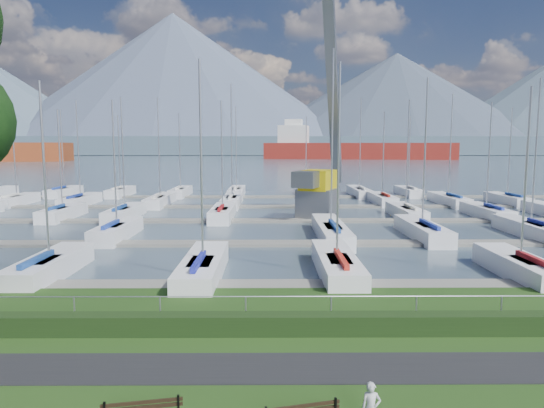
{
  "coord_description": "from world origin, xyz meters",
  "views": [
    {
      "loc": [
        -0.18,
        -16.42,
        6.47
      ],
      "look_at": [
        0.0,
        12.0,
        3.0
      ],
      "focal_mm": 32.0,
      "sensor_mm": 36.0,
      "label": 1
    }
  ],
  "objects": [
    {
      "name": "path",
      "position": [
        0.0,
        -3.0,
        0.01
      ],
      "size": [
        160.0,
        2.0,
        0.04
      ],
      "primitive_type": "cube",
      "color": "black",
      "rests_on": "grass"
    },
    {
      "name": "water",
      "position": [
        0.0,
        260.0,
        -0.4
      ],
      "size": [
        800.0,
        540.0,
        0.2
      ],
      "primitive_type": "cube",
      "color": "#40505D"
    },
    {
      "name": "hedge",
      "position": [
        0.0,
        -0.4,
        0.35
      ],
      "size": [
        80.0,
        0.7,
        0.7
      ],
      "primitive_type": "cube",
      "color": "black",
      "rests_on": "grass"
    },
    {
      "name": "fence",
      "position": [
        0.0,
        0.0,
        1.2
      ],
      "size": [
        80.0,
        0.04,
        0.04
      ],
      "primitive_type": "cylinder",
      "rotation": [
        0.0,
        1.57,
        0.0
      ],
      "color": "gray",
      "rests_on": "grass"
    },
    {
      "name": "foothill",
      "position": [
        0.0,
        330.0,
        6.0
      ],
      "size": [
        900.0,
        80.0,
        12.0
      ],
      "primitive_type": "cube",
      "color": "#495B6B",
      "rests_on": "water"
    },
    {
      "name": "mountains",
      "position": [
        7.35,
        404.62,
        46.68
      ],
      "size": [
        1190.0,
        360.0,
        115.0
      ],
      "color": "#48576A",
      "rests_on": "water"
    },
    {
      "name": "docks",
      "position": [
        0.0,
        26.0,
        -0.22
      ],
      "size": [
        90.0,
        41.6,
        0.25
      ],
      "color": "slate",
      "rests_on": "water"
    },
    {
      "name": "person",
      "position": [
        2.17,
        -5.96,
        0.61
      ],
      "size": [
        0.47,
        0.33,
        1.21
      ],
      "primitive_type": "imported",
      "rotation": [
        0.0,
        0.0,
        -0.1
      ],
      "color": "#B3B4BA",
      "rests_on": "grass"
    },
    {
      "name": "crane",
      "position": [
        4.72,
        28.8,
        5.33
      ],
      "size": [
        6.28,
        13.47,
        22.35
      ],
      "rotation": [
        0.0,
        0.0,
        -0.43
      ],
      "color": "slate",
      "rests_on": "water"
    },
    {
      "name": "cargo_ship_mid",
      "position": [
        38.88,
        220.74,
        3.63
      ],
      "size": [
        92.04,
        33.59,
        21.5
      ],
      "rotation": [
        0.0,
        0.0,
        -0.18
      ],
      "color": "maroon",
      "rests_on": "water"
    },
    {
      "name": "sailboat_fleet",
      "position": [
        -1.27,
        29.06,
        5.44
      ],
      "size": [
        75.37,
        49.28,
        13.72
      ],
      "color": "navy",
      "rests_on": "water"
    }
  ]
}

